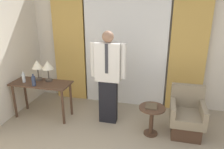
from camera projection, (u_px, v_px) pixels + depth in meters
The scene contains 13 objects.
wall_back at pixel (126, 45), 4.83m from camera, with size 10.00×0.06×2.70m.
curtain_sheer_center at pixel (125, 49), 4.73m from camera, with size 1.79×0.06×2.58m.
curtain_drape_left at pixel (69, 46), 5.02m from camera, with size 0.74×0.06×2.58m.
curtain_drape_right at pixel (188, 52), 4.44m from camera, with size 0.74×0.06×2.58m.
desk at pixel (42, 88), 4.39m from camera, with size 1.19×0.50×0.75m.
table_lamp_left at pixel (37, 66), 4.38m from camera, with size 0.22×0.22×0.42m.
table_lamp_right at pixel (48, 66), 4.33m from camera, with size 0.22×0.22×0.42m.
bottle_near_edge at pixel (34, 81), 4.16m from camera, with size 0.08×0.08×0.24m.
bottle_by_lamp at pixel (24, 78), 4.34m from camera, with size 0.06×0.06×0.22m.
person at pixel (108, 75), 4.08m from camera, with size 0.68×0.22×1.80m.
armchair at pixel (186, 117), 3.90m from camera, with size 0.58×0.63×0.87m.
side_table at pixel (152, 116), 3.86m from camera, with size 0.46×0.46×0.54m.
book at pixel (151, 106), 3.81m from camera, with size 0.20×0.22×0.03m.
Camera 1 is at (0.81, -1.80, 2.35)m, focal length 35.00 mm.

